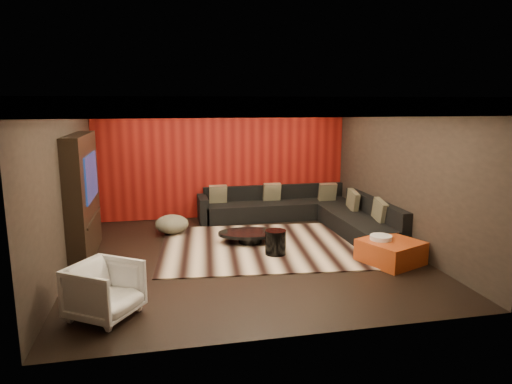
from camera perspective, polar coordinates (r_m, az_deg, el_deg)
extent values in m
cube|color=black|center=(8.40, -1.16, -7.98)|extent=(6.00, 6.00, 0.02)
cube|color=silver|center=(7.93, -1.24, 11.64)|extent=(6.00, 6.00, 0.02)
cube|color=black|center=(10.99, -4.16, 4.11)|extent=(6.00, 0.02, 2.80)
cube|color=black|center=(8.06, -22.74, 0.69)|extent=(0.02, 6.00, 2.80)
cube|color=black|center=(9.10, 17.78, 2.13)|extent=(0.02, 6.00, 2.80)
cube|color=#6B0C0A|center=(10.95, -4.13, 4.08)|extent=(5.98, 0.05, 2.78)
cube|color=silver|center=(10.60, -4.02, 10.85)|extent=(6.00, 0.60, 0.22)
cube|color=silver|center=(5.31, 4.31, 10.56)|extent=(6.00, 0.60, 0.22)
cube|color=silver|center=(7.89, -21.20, 10.04)|extent=(0.60, 4.80, 0.22)
cube|color=silver|center=(8.85, 16.51, 10.37)|extent=(0.60, 4.80, 0.22)
cube|color=#FFD899|center=(10.26, -3.74, 10.34)|extent=(4.80, 0.08, 0.04)
cube|color=#FFD899|center=(5.64, 3.32, 9.69)|extent=(4.80, 0.08, 0.04)
cube|color=#FFD899|center=(7.85, -18.67, 9.54)|extent=(0.08, 4.80, 0.04)
cube|color=#FFD899|center=(8.69, 14.47, 9.87)|extent=(0.08, 4.80, 0.04)
cube|color=black|center=(8.66, -20.84, -0.51)|extent=(0.30, 2.00, 2.20)
cube|color=black|center=(8.58, -19.94, 1.82)|extent=(0.04, 1.30, 0.80)
cube|color=black|center=(8.72, -19.62, -3.05)|extent=(0.04, 1.60, 0.04)
cube|color=beige|center=(8.89, 1.23, -6.74)|extent=(4.27, 3.38, 0.02)
cylinder|color=black|center=(9.05, -0.73, -5.65)|extent=(1.44, 1.44, 0.21)
cylinder|color=black|center=(8.34, 2.46, -6.29)|extent=(0.45, 0.45, 0.45)
ellipsoid|color=#B5B08C|center=(9.82, -10.48, -3.96)|extent=(0.82, 0.82, 0.39)
cylinder|color=silver|center=(8.31, 15.27, -6.82)|extent=(0.39, 0.39, 0.47)
cube|color=#992B13|center=(8.30, 16.48, -7.17)|extent=(1.17, 1.17, 0.40)
imported|color=white|center=(6.31, -18.39, -11.61)|extent=(1.09, 1.09, 0.72)
cube|color=black|center=(11.00, 2.73, -2.22)|extent=(3.50, 0.90, 0.40)
cube|color=black|center=(11.25, 2.30, 0.04)|extent=(3.50, 0.20, 0.35)
cube|color=black|center=(9.83, 12.72, -4.12)|extent=(0.90, 2.60, 0.40)
cube|color=black|center=(9.89, 14.66, -1.88)|extent=(0.20, 2.60, 0.35)
cube|color=black|center=(10.67, -6.66, -2.15)|extent=(0.20, 0.90, 0.60)
cube|color=tan|center=(9.42, 15.21, -2.26)|extent=(0.12, 0.50, 0.50)
cube|color=tan|center=(10.27, 12.03, -1.02)|extent=(0.12, 0.50, 0.50)
cube|color=tan|center=(11.12, 8.93, 0.02)|extent=(0.42, 0.20, 0.44)
cube|color=tan|center=(10.77, -4.79, -0.24)|extent=(0.42, 0.20, 0.44)
cube|color=tan|center=(11.00, 2.00, 0.03)|extent=(0.42, 0.20, 0.44)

